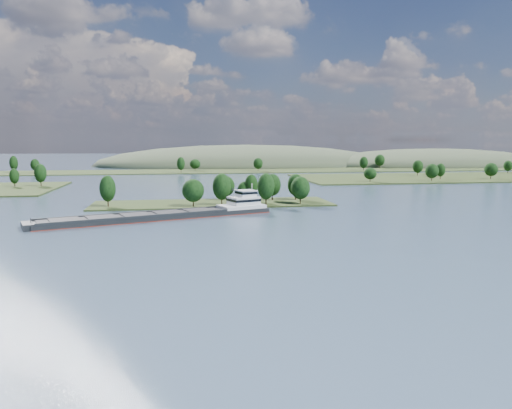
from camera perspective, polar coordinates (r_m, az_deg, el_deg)
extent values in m
plane|color=#35475C|center=(152.68, -3.25, -2.79)|extent=(1800.00, 1800.00, 0.00)
cube|color=#253216|center=(211.77, -4.97, 0.05)|extent=(100.00, 30.00, 1.20)
cylinder|color=black|center=(204.57, 1.15, 0.58)|extent=(0.50, 0.50, 4.24)
ellipsoid|color=black|center=(204.00, 1.15, 2.08)|extent=(7.15, 7.15, 10.89)
cylinder|color=black|center=(221.38, -3.41, 0.99)|extent=(0.50, 0.50, 3.43)
ellipsoid|color=black|center=(220.94, -3.42, 2.11)|extent=(7.54, 7.54, 8.83)
cylinder|color=black|center=(203.61, -3.93, 0.54)|extent=(0.50, 0.50, 4.25)
ellipsoid|color=black|center=(203.04, -3.94, 2.05)|extent=(7.56, 7.56, 10.92)
cylinder|color=black|center=(216.63, -1.32, 0.77)|extent=(0.50, 0.50, 2.80)
ellipsoid|color=black|center=(216.25, -1.32, 1.71)|extent=(6.20, 6.20, 7.21)
cylinder|color=black|center=(200.59, -7.19, 0.30)|extent=(0.50, 0.50, 3.60)
ellipsoid|color=black|center=(200.08, -7.21, 1.60)|extent=(8.83, 8.83, 9.25)
cylinder|color=black|center=(207.01, -16.55, 0.34)|extent=(0.50, 0.50, 4.09)
ellipsoid|color=black|center=(206.47, -16.60, 1.77)|extent=(6.40, 6.40, 10.53)
cylinder|color=black|center=(215.67, -0.55, 0.88)|extent=(0.50, 0.50, 3.85)
ellipsoid|color=black|center=(215.17, -0.55, 2.18)|extent=(5.79, 5.79, 9.89)
cylinder|color=black|center=(221.82, 4.54, 1.03)|extent=(0.50, 0.50, 3.77)
ellipsoid|color=black|center=(221.35, 4.56, 2.27)|extent=(7.35, 7.35, 9.70)
cylinder|color=black|center=(208.31, 5.08, 0.60)|extent=(0.50, 0.50, 3.71)
ellipsoid|color=black|center=(207.80, 5.09, 1.89)|extent=(8.08, 8.08, 9.53)
cylinder|color=black|center=(219.99, 1.88, 1.00)|extent=(0.50, 0.50, 3.81)
ellipsoid|color=black|center=(219.50, 1.89, 2.26)|extent=(7.60, 7.60, 9.80)
cylinder|color=black|center=(310.90, -23.37, 2.34)|extent=(0.50, 0.50, 4.17)
ellipsoid|color=black|center=(310.53, -23.42, 3.32)|extent=(6.80, 6.80, 10.73)
cylinder|color=black|center=(312.25, -25.86, 2.15)|extent=(0.50, 0.50, 3.39)
ellipsoid|color=black|center=(311.94, -25.90, 2.94)|extent=(5.23, 5.23, 8.70)
cylinder|color=black|center=(322.44, 12.91, 2.81)|extent=(0.50, 0.50, 2.91)
ellipsoid|color=black|center=(322.17, 12.93, 3.46)|extent=(8.06, 8.06, 7.49)
cylinder|color=black|center=(374.05, 25.24, 2.95)|extent=(0.50, 0.50, 3.55)
ellipsoid|color=black|center=(373.78, 25.28, 3.64)|extent=(8.89, 8.89, 9.13)
cylinder|color=black|center=(338.13, 19.44, 2.84)|extent=(0.50, 0.50, 3.66)
ellipsoid|color=black|center=(337.83, 19.47, 3.63)|extent=(8.48, 8.48, 9.41)
cylinder|color=black|center=(357.73, 20.31, 3.02)|extent=(0.50, 0.50, 3.48)
ellipsoid|color=black|center=(357.45, 20.34, 3.72)|extent=(6.26, 6.26, 8.96)
cylinder|color=black|center=(388.92, 17.99, 3.45)|extent=(0.50, 0.50, 3.76)
ellipsoid|color=black|center=(388.65, 18.02, 4.15)|extent=(7.69, 7.69, 9.67)
cylinder|color=black|center=(443.00, 26.83, 3.42)|extent=(0.50, 0.50, 3.30)
ellipsoid|color=black|center=(442.79, 26.86, 3.96)|extent=(6.87, 6.87, 8.49)
cube|color=#253216|center=(430.59, -7.20, 3.74)|extent=(900.00, 60.00, 1.20)
cylinder|color=black|center=(446.96, -25.92, 3.56)|extent=(0.50, 0.50, 4.53)
ellipsoid|color=black|center=(446.68, -25.96, 4.29)|extent=(6.50, 6.50, 11.64)
cylinder|color=black|center=(443.88, 12.19, 4.07)|extent=(0.50, 0.50, 3.98)
ellipsoid|color=black|center=(443.63, 12.21, 4.73)|extent=(7.28, 7.28, 10.24)
cylinder|color=black|center=(435.67, -6.97, 4.08)|extent=(0.50, 0.50, 3.28)
ellipsoid|color=black|center=(435.45, -6.98, 4.63)|extent=(9.21, 9.21, 8.44)
cylinder|color=black|center=(484.31, 13.94, 4.30)|extent=(0.50, 0.50, 4.22)
ellipsoid|color=black|center=(484.07, 13.96, 4.94)|extent=(9.51, 9.51, 10.86)
cylinder|color=black|center=(441.25, -23.91, 3.57)|extent=(0.50, 0.50, 3.71)
ellipsoid|color=black|center=(441.01, -23.94, 4.18)|extent=(7.02, 7.02, 9.53)
cylinder|color=black|center=(426.87, 0.24, 4.09)|extent=(0.50, 0.50, 3.67)
ellipsoid|color=black|center=(426.63, 0.24, 4.72)|extent=(8.20, 8.20, 9.43)
cylinder|color=black|center=(410.49, -8.57, 3.92)|extent=(0.50, 0.50, 4.18)
ellipsoid|color=black|center=(410.21, -8.58, 4.66)|extent=(6.53, 6.53, 10.74)
ellipsoid|color=#39452F|center=(571.13, 19.64, 4.25)|extent=(260.00, 140.00, 36.00)
ellipsoid|color=#39452F|center=(535.52, -1.16, 4.50)|extent=(320.00, 160.00, 44.00)
cube|color=black|center=(174.75, -10.99, -1.45)|extent=(80.61, 37.54, 2.26)
cube|color=maroon|center=(174.82, -10.98, -1.60)|extent=(80.87, 37.80, 0.26)
cube|color=black|center=(176.99, -14.03, -0.96)|extent=(59.91, 22.01, 0.82)
cube|color=black|center=(167.41, -13.13, -1.40)|extent=(59.91, 22.01, 0.82)
cube|color=black|center=(172.22, -13.59, -1.22)|extent=(60.98, 29.60, 0.31)
cube|color=black|center=(167.65, -21.03, -1.63)|extent=(11.54, 11.04, 0.36)
cube|color=black|center=(169.55, -17.26, -1.38)|extent=(11.54, 11.04, 0.36)
cube|color=black|center=(172.17, -13.59, -1.12)|extent=(11.54, 11.04, 0.36)
cube|color=black|center=(175.48, -10.05, -0.87)|extent=(11.54, 11.04, 0.36)
cube|color=black|center=(179.44, -6.65, -0.62)|extent=(11.54, 11.04, 0.36)
cube|color=black|center=(166.71, -24.68, -2.28)|extent=(6.03, 9.72, 2.05)
cylinder|color=black|center=(166.57, -24.35, -1.77)|extent=(0.32, 0.32, 2.26)
cube|color=silver|center=(186.71, -1.70, -0.22)|extent=(18.77, 14.83, 1.23)
cube|color=silver|center=(186.92, -1.43, 0.43)|extent=(12.43, 11.20, 3.08)
cube|color=black|center=(186.87, -1.43, 0.55)|extent=(12.69, 11.46, 0.92)
cube|color=silver|center=(187.10, -1.15, 1.26)|extent=(7.88, 7.88, 2.26)
cube|color=black|center=(187.05, -1.15, 1.38)|extent=(8.14, 8.14, 0.82)
cube|color=silver|center=(186.97, -1.15, 1.63)|extent=(8.40, 8.40, 0.21)
cylinder|color=silver|center=(188.06, -0.46, 2.04)|extent=(0.26, 0.26, 2.67)
cylinder|color=black|center=(187.80, -2.70, 1.71)|extent=(0.66, 0.66, 1.23)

